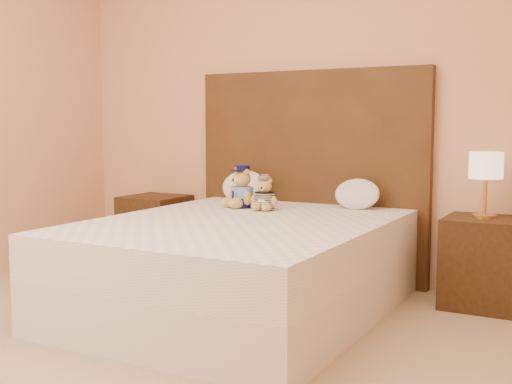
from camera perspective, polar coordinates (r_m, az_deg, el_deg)
ground at (r=3.00m, az=-13.50°, el=-15.97°), size 4.00×4.50×0.00m
bed at (r=3.84m, az=-1.42°, el=-6.59°), size 1.60×2.00×0.55m
headboard at (r=4.67m, az=4.81°, el=1.52°), size 1.75×0.08×1.50m
nightstand_left at (r=5.19m, az=-8.95°, el=-3.37°), size 0.45×0.45×0.55m
nightstand_right at (r=4.18m, az=19.49°, el=-5.92°), size 0.45×0.45×0.55m
lamp at (r=4.10m, az=19.77°, el=1.96°), size 0.20×0.20×0.40m
teddy_police at (r=4.37m, az=-1.25°, el=0.46°), size 0.32×0.31×0.28m
teddy_prisoner at (r=4.23m, az=0.76°, el=-0.14°), size 0.22×0.21×0.22m
pillow_left at (r=4.72m, az=-1.13°, el=0.66°), size 0.35×0.23×0.25m
pillow_right at (r=4.35m, az=8.97°, el=-0.04°), size 0.31×0.20×0.22m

